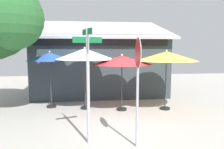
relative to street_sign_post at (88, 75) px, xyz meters
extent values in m
cube|color=#ADA8A0|center=(1.13, 1.83, -2.01)|extent=(28.00, 28.00, 0.10)
cube|color=#333D42|center=(0.74, 7.26, -0.26)|extent=(7.33, 4.55, 3.40)
cube|color=silver|center=(0.74, 7.11, 1.90)|extent=(7.83, 5.12, 1.41)
cube|color=black|center=(0.74, 4.93, 1.09)|extent=(6.73, 0.16, 0.44)
cylinder|color=#A8AAB2|center=(0.00, 0.00, -0.34)|extent=(0.09, 0.09, 3.24)
cube|color=#116B38|center=(0.00, 0.00, 1.18)|extent=(0.28, 0.80, 0.16)
cube|color=#116B38|center=(0.00, 0.00, 0.96)|extent=(0.80, 0.28, 0.16)
cube|color=white|center=(0.14, -0.42, 1.18)|extent=(0.05, 0.07, 0.16)
cylinder|color=#A8AAB2|center=(1.31, -0.37, -0.85)|extent=(0.07, 0.07, 2.22)
cylinder|color=white|center=(1.31, -0.37, 0.61)|extent=(0.05, 0.84, 0.84)
cylinder|color=red|center=(1.31, -0.37, 0.61)|extent=(0.06, 0.79, 0.79)
cylinder|color=black|center=(-1.68, 4.02, -1.92)|extent=(0.44, 0.44, 0.08)
cylinder|color=#333335|center=(-1.68, 4.02, -0.86)|extent=(0.05, 0.05, 2.20)
cone|color=#2D56B7|center=(-1.68, 4.02, 0.37)|extent=(2.05, 2.05, 0.36)
sphere|color=silver|center=(-1.68, 4.02, 0.59)|extent=(0.08, 0.08, 0.08)
cylinder|color=black|center=(-0.12, 3.60, -1.92)|extent=(0.44, 0.44, 0.08)
cylinder|color=#333335|center=(-0.12, 3.60, -0.83)|extent=(0.05, 0.05, 2.27)
cone|color=white|center=(-0.12, 3.60, 0.50)|extent=(2.61, 2.61, 0.47)
sphere|color=silver|center=(-0.12, 3.60, 0.76)|extent=(0.08, 0.08, 0.08)
cylinder|color=black|center=(1.46, 3.18, -1.92)|extent=(0.44, 0.44, 0.08)
cylinder|color=#333335|center=(1.46, 3.18, -0.93)|extent=(0.05, 0.05, 2.07)
cone|color=#B21E23|center=(1.46, 3.18, 0.25)|extent=(2.55, 2.55, 0.37)
sphere|color=silver|center=(1.46, 3.18, 0.46)|extent=(0.08, 0.08, 0.08)
cylinder|color=black|center=(3.40, 3.09, -1.92)|extent=(0.44, 0.44, 0.08)
cylinder|color=#333335|center=(3.40, 3.09, -0.86)|extent=(0.05, 0.05, 2.21)
cone|color=#EAD14C|center=(3.40, 3.09, 0.40)|extent=(2.68, 2.68, 0.41)
sphere|color=silver|center=(3.40, 3.09, 0.64)|extent=(0.08, 0.08, 0.08)
sphere|color=#28602D|center=(-2.81, 2.63, 1.86)|extent=(2.41, 2.41, 2.41)
camera|label=1|loc=(-0.02, -5.94, 0.73)|focal=34.63mm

